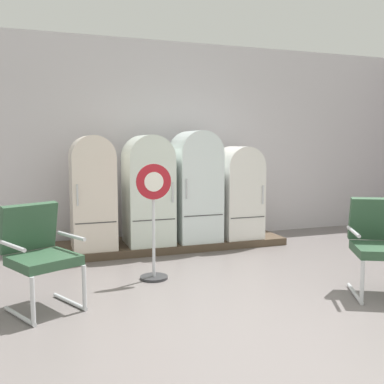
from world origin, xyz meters
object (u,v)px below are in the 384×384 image
at_px(refrigerator_2, 196,182).
at_px(armchair_right, 380,240).
at_px(refrigerator_3, 239,189).
at_px(armchair_left, 39,250).
at_px(sign_stand, 154,228).
at_px(refrigerator_0, 93,189).
at_px(refrigerator_1, 148,186).

bearing_deg(refrigerator_2, armchair_right, -67.69).
distance_m(refrigerator_2, refrigerator_3, 0.71).
xyz_separation_m(refrigerator_3, armchair_left, (-2.94, -1.87, -0.29)).
bearing_deg(refrigerator_3, sign_stand, -141.56).
xyz_separation_m(refrigerator_0, refrigerator_2, (1.52, 0.05, 0.04)).
bearing_deg(refrigerator_3, refrigerator_0, -179.31).
relative_size(refrigerator_3, armchair_right, 1.41).
relative_size(refrigerator_2, armchair_right, 1.65).
bearing_deg(armchair_right, refrigerator_3, 98.20).
distance_m(refrigerator_3, sign_stand, 2.19).
xyz_separation_m(refrigerator_2, armchair_right, (1.08, -2.62, -0.41)).
bearing_deg(refrigerator_0, refrigerator_3, 0.69).
xyz_separation_m(refrigerator_1, armchair_right, (1.81, -2.61, -0.38)).
distance_m(refrigerator_3, armchair_left, 3.50).
distance_m(refrigerator_3, armchair_right, 2.64).
relative_size(refrigerator_1, refrigerator_3, 1.12).
relative_size(refrigerator_1, armchair_left, 1.58).
relative_size(refrigerator_2, armchair_left, 1.65).
height_order(refrigerator_0, refrigerator_1, refrigerator_1).
distance_m(armchair_left, armchair_right, 3.40).
bearing_deg(refrigerator_1, armchair_right, -55.27).
bearing_deg(refrigerator_3, armchair_right, -81.80).
relative_size(armchair_left, sign_stand, 0.74).
bearing_deg(sign_stand, armchair_right, -31.05).
bearing_deg(armchair_left, refrigerator_3, 32.40).
distance_m(refrigerator_0, armchair_right, 3.67).
bearing_deg(refrigerator_1, sign_stand, -101.21).
bearing_deg(armchair_left, refrigerator_2, 40.11).
relative_size(refrigerator_0, refrigerator_2, 0.95).
xyz_separation_m(refrigerator_0, sign_stand, (0.52, -1.32, -0.34)).
bearing_deg(armchair_left, refrigerator_0, 68.52).
height_order(refrigerator_2, sign_stand, refrigerator_2).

